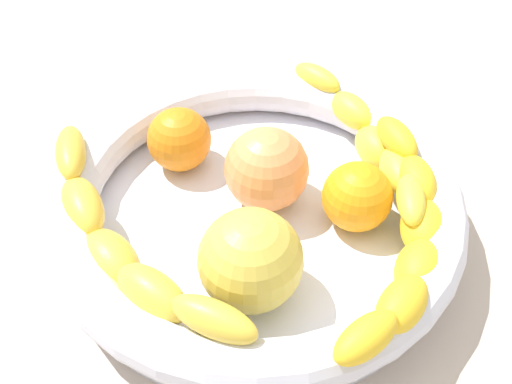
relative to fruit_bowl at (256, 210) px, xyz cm
name	(u,v)px	position (x,y,z in cm)	size (l,w,h in cm)	color
kitchen_counter	(256,246)	(0.00, 0.00, -4.67)	(120.00, 120.00, 3.00)	#B8AA9C
fruit_bowl	(256,210)	(0.00, 0.00, 0.00)	(33.62, 33.62, 6.10)	silver
banana_draped_left	(371,140)	(-9.88, 6.81, 1.90)	(17.23, 16.07, 5.09)	yellow
banana_draped_right	(409,239)	(0.31, 12.39, 2.24)	(25.24, 9.23, 4.93)	yellow
banana_arching_top	(119,246)	(8.96, -7.26, 2.12)	(14.80, 23.67, 5.45)	yellow
orange_front	(357,197)	(-2.71, 7.58, 1.96)	(5.68, 5.68, 5.68)	orange
orange_mid_left	(179,139)	(-3.58, -8.72, 1.94)	(5.65, 5.65, 5.65)	orange
peach_blush	(268,170)	(-2.28, 0.11, 2.62)	(7.01, 7.01, 7.01)	#F59556
apple_yellow	(250,260)	(7.11, 2.50, 2.91)	(7.59, 7.59, 7.59)	#D8C14B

